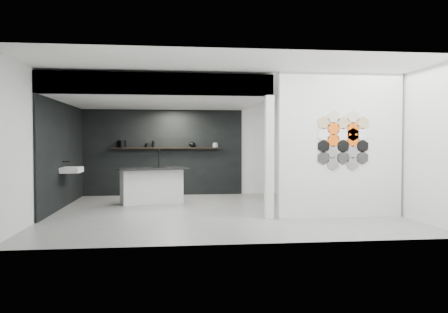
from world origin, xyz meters
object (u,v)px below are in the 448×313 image
partition_panel (340,146)px  utensil_cup (147,145)px  glass_vase (215,145)px  glass_bowl (215,145)px  stockpot (122,144)px  kitchen_island (152,185)px  wall_basin (72,170)px  kettle (192,145)px  bottle_dark (153,144)px

partition_panel → utensil_cup: (-3.96, 3.87, -0.02)m
glass_vase → glass_bowl: bearing=0.0°
stockpot → kitchen_island: bearing=-60.1°
wall_basin → partition_panel: bearing=-18.2°
kettle → bottle_dark: size_ratio=0.99×
kitchen_island → utensil_cup: 1.80m
utensil_cup → kitchen_island: bearing=-81.9°
stockpot → kettle: 1.90m
bottle_dark → utensil_cup: bearing=180.0°
partition_panel → glass_bowl: size_ratio=18.63×
glass_bowl → kitchen_island: bearing=-137.7°
wall_basin → glass_vase: size_ratio=4.60×
partition_panel → wall_basin: size_ratio=4.67×
stockpot → glass_vase: stockpot is taller
stockpot → partition_panel: bearing=-39.9°
stockpot → glass_bowl: (2.54, 0.00, -0.04)m
kettle → glass_vase: 0.64m
glass_bowl → bottle_dark: size_ratio=0.87×
kettle → glass_bowl: bearing=2.0°
wall_basin → kettle: (2.75, 2.07, 0.54)m
wall_basin → glass_bowl: bearing=31.3°
wall_basin → kitchen_island: kitchen_island is taller
stockpot → bottle_dark: 0.84m
wall_basin → kitchen_island: (1.72, 0.55, -0.41)m
glass_vase → kitchen_island: bearing=-137.7°
stockpot → glass_bowl: stockpot is taller
kettle → stockpot: bearing=-178.0°
utensil_cup → bottle_dark: bearing=0.0°
kettle → glass_bowl: (0.64, 0.00, -0.02)m
kitchen_island → glass_bowl: 2.44m
wall_basin → stockpot: stockpot is taller
kettle → utensil_cup: 1.25m
partition_panel → glass_vase: (-2.08, 3.87, -0.01)m
utensil_cup → glass_bowl: bearing=0.0°
partition_panel → utensil_cup: 5.53m
partition_panel → utensil_cup: partition_panel is taller
glass_bowl → bottle_dark: bottle_dark is taller
stockpot → bottle_dark: bearing=0.0°
kitchen_island → glass_bowl: bearing=25.8°
glass_vase → bottle_dark: bottle_dark is taller
wall_basin → bottle_dark: (1.69, 2.07, 0.56)m
partition_panel → bottle_dark: 5.40m
partition_panel → stockpot: size_ratio=12.30×
stockpot → utensil_cup: (0.66, 0.00, -0.04)m
stockpot → utensil_cup: bearing=0.0°
kitchen_island → stockpot: stockpot is taller
stockpot → kettle: stockpot is taller
wall_basin → utensil_cup: (1.51, 2.07, 0.53)m
partition_panel → glass_bowl: 4.39m
stockpot → glass_bowl: bearing=0.0°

